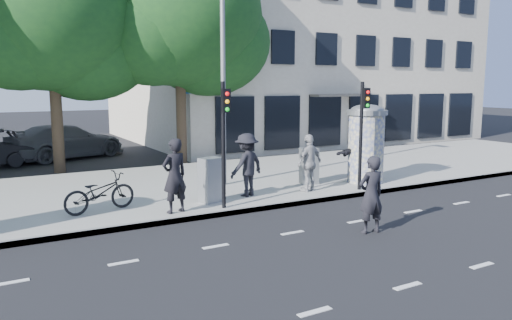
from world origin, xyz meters
TOP-DOWN VIEW (x-y plane):
  - ground at (0.00, 0.00)m, footprint 120.00×120.00m
  - sidewalk at (0.00, 7.50)m, footprint 40.00×8.00m
  - curb at (0.00, 3.55)m, footprint 40.00×0.10m
  - lane_dash_near at (0.00, -2.20)m, footprint 32.00×0.12m
  - lane_dash_far at (0.00, 1.40)m, footprint 32.00×0.12m
  - ad_column_right at (5.20, 4.70)m, footprint 1.36×1.36m
  - traffic_pole_near at (-0.60, 3.79)m, footprint 0.22×0.31m
  - traffic_pole_far at (4.20, 3.79)m, footprint 0.22×0.31m
  - street_lamp at (0.80, 6.63)m, footprint 0.25×0.93m
  - tree_near_left at (-3.50, 12.70)m, footprint 6.80×6.80m
  - tree_center at (1.50, 12.30)m, footprint 7.00×7.00m
  - building at (12.00, 19.99)m, footprint 20.30×15.85m
  - ped_b at (-1.93, 4.03)m, footprint 0.81×0.62m
  - ped_d at (0.65, 4.84)m, footprint 1.37×1.04m
  - ped_e at (2.65, 4.43)m, footprint 1.17×0.84m
  - ped_f at (5.04, 4.92)m, footprint 1.79×0.87m
  - man_road at (1.61, 0.51)m, footprint 0.70×0.49m
  - bicycle at (-3.61, 5.11)m, footprint 1.08×2.04m
  - cabinet_left at (-0.62, 4.64)m, footprint 0.71×0.59m
  - cabinet_right at (3.34, 5.40)m, footprint 0.67×0.57m
  - car_right at (-2.62, 16.57)m, footprint 4.08×5.95m

SIDE VIEW (x-z plane):
  - ground at x=0.00m, z-range 0.00..0.00m
  - lane_dash_near at x=0.00m, z-range 0.00..0.01m
  - lane_dash_far at x=0.00m, z-range 0.00..0.01m
  - sidewalk at x=0.00m, z-range 0.00..0.15m
  - curb at x=0.00m, z-range -0.01..0.15m
  - bicycle at x=-3.61m, z-range 0.15..1.17m
  - cabinet_right at x=3.34m, z-range 0.15..1.36m
  - cabinet_left at x=-0.62m, z-range 0.15..1.42m
  - car_right at x=-2.62m, z-range 0.00..1.60m
  - man_road at x=1.61m, z-range 0.00..1.84m
  - ped_e at x=2.65m, z-range 0.15..1.95m
  - ped_f at x=5.04m, z-range 0.15..2.00m
  - ped_d at x=0.65m, z-range 0.15..2.04m
  - ped_b at x=-1.93m, z-range 0.15..2.11m
  - ad_column_right at x=5.20m, z-range 0.21..2.86m
  - traffic_pole_near at x=-0.60m, z-range 0.53..3.93m
  - traffic_pole_far at x=4.20m, z-range 0.53..3.93m
  - street_lamp at x=0.80m, z-range 0.79..8.79m
  - building at x=12.00m, z-range -0.01..11.99m
  - tree_near_left at x=-3.50m, z-range 1.58..10.55m
  - tree_center at x=1.50m, z-range 1.66..10.96m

